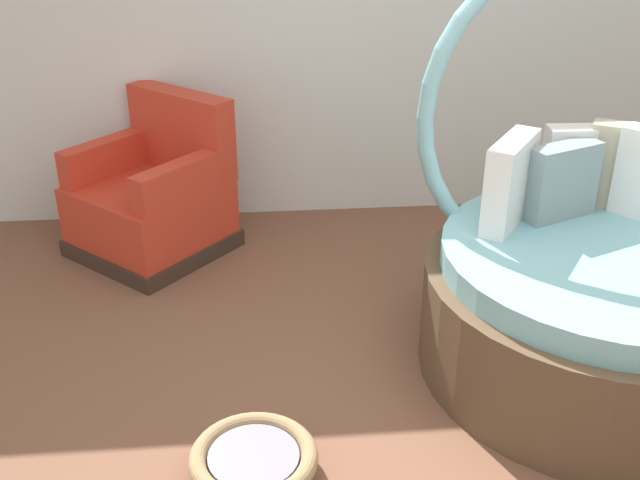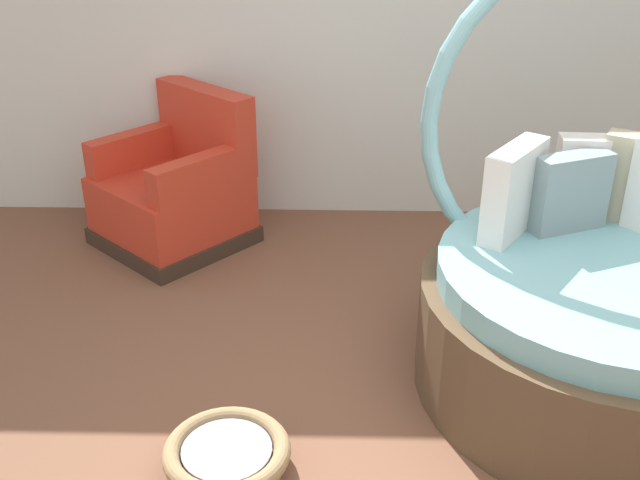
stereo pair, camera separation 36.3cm
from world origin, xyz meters
The scene contains 5 objects.
ground_plane centered at (0.00, 0.00, -0.01)m, with size 8.00×8.00×0.02m, color brown.
back_wall centered at (0.00, 2.60, 1.37)m, with size 8.00×0.12×2.73m, color silver.
round_daybed centered at (0.82, 0.69, 0.42)m, with size 1.68×1.68×1.96m.
red_armchair centered at (-1.39, 2.07, 0.33)m, with size 1.13×1.13×0.94m.
pet_basket centered at (-0.83, 0.04, 0.07)m, with size 0.51×0.51×0.13m.
Camera 1 is at (-0.77, -2.23, 2.20)m, focal length 42.55 mm.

